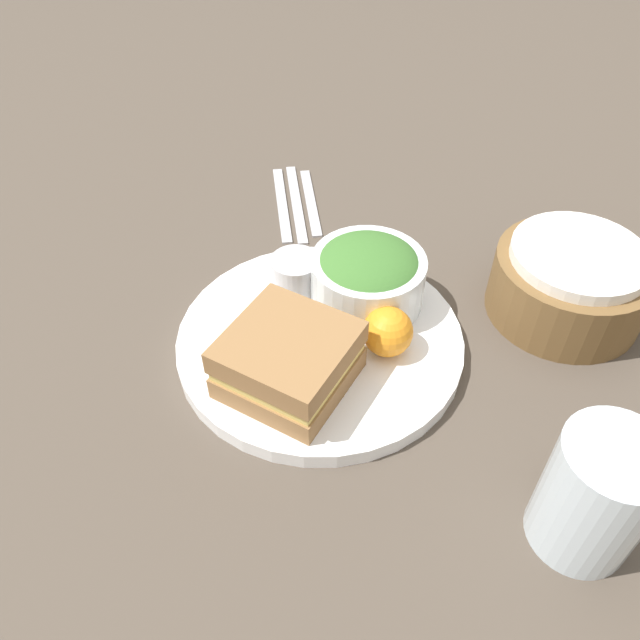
{
  "coord_description": "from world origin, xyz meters",
  "views": [
    {
      "loc": [
        0.4,
        0.12,
        0.44
      ],
      "look_at": [
        0.0,
        0.0,
        0.04
      ],
      "focal_mm": 35.0,
      "sensor_mm": 36.0,
      "label": 1
    }
  ],
  "objects_px": {
    "spoon": "(311,201)",
    "knife": "(296,202)",
    "sandwich": "(288,360)",
    "bread_basket": "(570,283)",
    "dressing_cup": "(296,275)",
    "fork": "(282,203)",
    "salad_bowl": "(368,275)",
    "drink_glass": "(596,495)",
    "plate": "(320,341)"
  },
  "relations": [
    {
      "from": "salad_bowl",
      "to": "drink_glass",
      "type": "xyz_separation_m",
      "value": [
        0.19,
        0.21,
        0.0
      ]
    },
    {
      "from": "knife",
      "to": "fork",
      "type": "bearing_deg",
      "value": 90.0
    },
    {
      "from": "salad_bowl",
      "to": "knife",
      "type": "bearing_deg",
      "value": -141.81
    },
    {
      "from": "plate",
      "to": "dressing_cup",
      "type": "relative_size",
      "value": 5.5
    },
    {
      "from": "sandwich",
      "to": "bread_basket",
      "type": "bearing_deg",
      "value": 128.22
    },
    {
      "from": "plate",
      "to": "sandwich",
      "type": "distance_m",
      "value": 0.07
    },
    {
      "from": "plate",
      "to": "knife",
      "type": "distance_m",
      "value": 0.25
    },
    {
      "from": "sandwich",
      "to": "bread_basket",
      "type": "relative_size",
      "value": 0.8
    },
    {
      "from": "plate",
      "to": "sandwich",
      "type": "relative_size",
      "value": 2.24
    },
    {
      "from": "dressing_cup",
      "to": "fork",
      "type": "bearing_deg",
      "value": -155.86
    },
    {
      "from": "fork",
      "to": "dressing_cup",
      "type": "bearing_deg",
      "value": -179.51
    },
    {
      "from": "drink_glass",
      "to": "bread_basket",
      "type": "bearing_deg",
      "value": -176.19
    },
    {
      "from": "plate",
      "to": "drink_glass",
      "type": "distance_m",
      "value": 0.27
    },
    {
      "from": "fork",
      "to": "spoon",
      "type": "xyz_separation_m",
      "value": [
        -0.01,
        0.03,
        0.0
      ]
    },
    {
      "from": "spoon",
      "to": "bread_basket",
      "type": "bearing_deg",
      "value": -133.82
    },
    {
      "from": "plate",
      "to": "dressing_cup",
      "type": "distance_m",
      "value": 0.07
    },
    {
      "from": "bread_basket",
      "to": "fork",
      "type": "height_order",
      "value": "bread_basket"
    },
    {
      "from": "fork",
      "to": "spoon",
      "type": "relative_size",
      "value": 1.11
    },
    {
      "from": "sandwich",
      "to": "salad_bowl",
      "type": "height_order",
      "value": "salad_bowl"
    },
    {
      "from": "sandwich",
      "to": "spoon",
      "type": "distance_m",
      "value": 0.31
    },
    {
      "from": "knife",
      "to": "spoon",
      "type": "relative_size",
      "value": 1.17
    },
    {
      "from": "drink_glass",
      "to": "bread_basket",
      "type": "xyz_separation_m",
      "value": [
        -0.25,
        -0.02,
        -0.02
      ]
    },
    {
      "from": "drink_glass",
      "to": "knife",
      "type": "distance_m",
      "value": 0.49
    },
    {
      "from": "plate",
      "to": "dressing_cup",
      "type": "xyz_separation_m",
      "value": [
        -0.06,
        -0.04,
        0.03
      ]
    },
    {
      "from": "bread_basket",
      "to": "knife",
      "type": "bearing_deg",
      "value": -108.06
    },
    {
      "from": "plate",
      "to": "fork",
      "type": "relative_size",
      "value": 1.7
    },
    {
      "from": "plate",
      "to": "spoon",
      "type": "height_order",
      "value": "plate"
    },
    {
      "from": "sandwich",
      "to": "dressing_cup",
      "type": "distance_m",
      "value": 0.12
    },
    {
      "from": "fork",
      "to": "sandwich",
      "type": "bearing_deg",
      "value": 176.98
    },
    {
      "from": "plate",
      "to": "drink_glass",
      "type": "height_order",
      "value": "drink_glass"
    },
    {
      "from": "plate",
      "to": "dressing_cup",
      "type": "height_order",
      "value": "dressing_cup"
    },
    {
      "from": "drink_glass",
      "to": "bread_basket",
      "type": "distance_m",
      "value": 0.25
    },
    {
      "from": "dressing_cup",
      "to": "spoon",
      "type": "relative_size",
      "value": 0.34
    },
    {
      "from": "salad_bowl",
      "to": "drink_glass",
      "type": "bearing_deg",
      "value": 47.78
    },
    {
      "from": "bread_basket",
      "to": "spoon",
      "type": "distance_m",
      "value": 0.33
    },
    {
      "from": "salad_bowl",
      "to": "dressing_cup",
      "type": "distance_m",
      "value": 0.07
    },
    {
      "from": "sandwich",
      "to": "fork",
      "type": "relative_size",
      "value": 0.76
    },
    {
      "from": "spoon",
      "to": "knife",
      "type": "bearing_deg",
      "value": 90.0
    },
    {
      "from": "sandwich",
      "to": "fork",
      "type": "bearing_deg",
      "value": -159.37
    },
    {
      "from": "sandwich",
      "to": "fork",
      "type": "distance_m",
      "value": 0.3
    },
    {
      "from": "dressing_cup",
      "to": "drink_glass",
      "type": "bearing_deg",
      "value": 56.9
    },
    {
      "from": "salad_bowl",
      "to": "fork",
      "type": "height_order",
      "value": "salad_bowl"
    },
    {
      "from": "dressing_cup",
      "to": "bread_basket",
      "type": "bearing_deg",
      "value": 103.9
    },
    {
      "from": "dressing_cup",
      "to": "bread_basket",
      "type": "xyz_separation_m",
      "value": [
        -0.07,
        0.26,
        0.0
      ]
    },
    {
      "from": "sandwich",
      "to": "dressing_cup",
      "type": "height_order",
      "value": "sandwich"
    },
    {
      "from": "drink_glass",
      "to": "spoon",
      "type": "xyz_separation_m",
      "value": [
        -0.36,
        -0.32,
        -0.05
      ]
    },
    {
      "from": "knife",
      "to": "plate",
      "type": "bearing_deg",
      "value": 180.0
    },
    {
      "from": "sandwich",
      "to": "spoon",
      "type": "relative_size",
      "value": 0.84
    },
    {
      "from": "knife",
      "to": "spoon",
      "type": "distance_m",
      "value": 0.02
    },
    {
      "from": "dressing_cup",
      "to": "drink_glass",
      "type": "xyz_separation_m",
      "value": [
        0.18,
        0.28,
        0.02
      ]
    }
  ]
}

